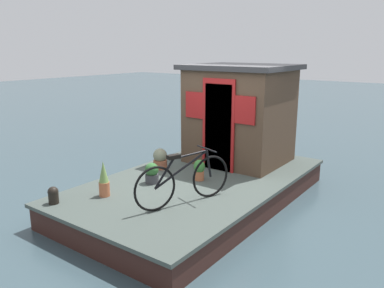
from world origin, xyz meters
TOP-DOWN VIEW (x-y plane):
  - ground_plane at (0.00, 0.00)m, footprint 60.00×60.00m
  - houseboat_deck at (0.00, 0.00)m, footprint 5.19×2.95m
  - houseboat_cabin at (1.48, 0.00)m, footprint 1.82×2.08m
  - bicycle at (-1.10, -0.51)m, footprint 1.62×0.69m
  - potted_plant_sage at (-0.06, -0.06)m, footprint 0.21×0.21m
  - potted_plant_ivy at (-1.62, 0.73)m, footprint 0.17×0.17m
  - potted_plant_mint at (-0.69, 0.53)m, footprint 0.24×0.24m
  - potted_plant_geranium at (0.05, 0.98)m, footprint 0.28×0.28m
  - mooring_bollard at (-2.31, 1.12)m, footprint 0.16×0.16m

SIDE VIEW (x-z plane):
  - ground_plane at x=0.00m, z-range 0.00..0.00m
  - houseboat_deck at x=0.00m, z-range 0.00..0.45m
  - mooring_bollard at x=-2.31m, z-range 0.46..0.73m
  - potted_plant_mint at x=-0.69m, z-range 0.45..0.82m
  - potted_plant_geranium at x=0.05m, z-range 0.45..0.86m
  - potted_plant_sage at x=-0.06m, z-range 0.46..0.85m
  - potted_plant_ivy at x=-1.62m, z-range 0.44..1.03m
  - bicycle at x=-1.10m, z-range 0.42..1.25m
  - houseboat_cabin at x=1.48m, z-range 0.46..2.50m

